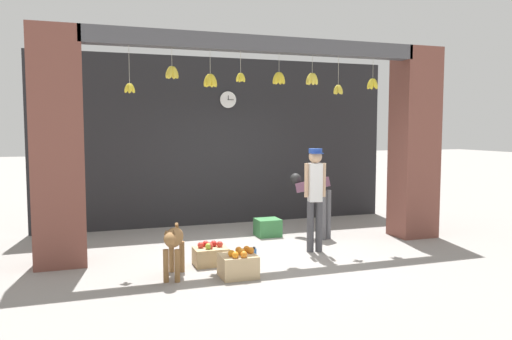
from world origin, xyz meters
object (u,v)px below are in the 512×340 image
at_px(water_bottle, 254,257).
at_px(wall_clock, 228,100).
at_px(shopkeeper, 315,192).
at_px(fruit_crate_oranges, 238,265).
at_px(fruit_crate_apples, 211,255).
at_px(worker_stooping, 315,196).
at_px(produce_box_green, 268,227).
at_px(dog, 174,242).

distance_m(water_bottle, wall_clock, 3.99).
bearing_deg(shopkeeper, fruit_crate_oranges, 41.11).
distance_m(fruit_crate_oranges, fruit_crate_apples, 0.71).
distance_m(worker_stooping, fruit_crate_oranges, 2.78).
height_order(fruit_crate_apples, produce_box_green, fruit_crate_apples).
bearing_deg(shopkeeper, fruit_crate_apples, 17.90).
relative_size(worker_stooping, water_bottle, 4.10).
xyz_separation_m(shopkeeper, fruit_crate_oranges, (-1.53, -0.89, -0.79)).
distance_m(dog, shopkeeper, 2.47).
xyz_separation_m(dog, fruit_crate_apples, (0.60, 0.43, -0.33)).
relative_size(worker_stooping, fruit_crate_apples, 2.34).
relative_size(dog, fruit_crate_apples, 1.77).
relative_size(fruit_crate_apples, water_bottle, 1.75).
distance_m(worker_stooping, water_bottle, 2.25).
bearing_deg(fruit_crate_oranges, produce_box_green, 60.95).
bearing_deg(dog, fruit_crate_apples, 144.13).
xyz_separation_m(dog, shopkeeper, (2.33, 0.65, 0.48)).
xyz_separation_m(water_bottle, wall_clock, (0.52, 3.16, 2.39)).
distance_m(shopkeeper, worker_stooping, 1.09).
bearing_deg(fruit_crate_apples, produce_box_green, 46.88).
bearing_deg(fruit_crate_apples, wall_clock, 69.44).
distance_m(dog, worker_stooping, 3.24).
bearing_deg(worker_stooping, water_bottle, -164.76).
bearing_deg(water_bottle, worker_stooping, 41.27).
xyz_separation_m(fruit_crate_oranges, fruit_crate_apples, (-0.21, 0.68, -0.02)).
height_order(dog, shopkeeper, shopkeeper).
xyz_separation_m(dog, worker_stooping, (2.79, 1.61, 0.27)).
bearing_deg(worker_stooping, shopkeeper, -141.46).
bearing_deg(water_bottle, fruit_crate_apples, 156.84).
relative_size(worker_stooping, fruit_crate_oranges, 2.39).
height_order(shopkeeper, wall_clock, wall_clock).
distance_m(dog, water_bottle, 1.23).
height_order(shopkeeper, fruit_crate_oranges, shopkeeper).
bearing_deg(produce_box_green, shopkeeper, -77.10).
bearing_deg(fruit_crate_apples, shopkeeper, 7.09).
height_order(worker_stooping, fruit_crate_apples, worker_stooping).
height_order(worker_stooping, water_bottle, worker_stooping).
relative_size(shopkeeper, fruit_crate_oranges, 3.48).
bearing_deg(fruit_crate_oranges, water_bottle, 50.00).
bearing_deg(worker_stooping, dog, -175.99).
bearing_deg(water_bottle, produce_box_green, 64.07).
distance_m(dog, fruit_crate_apples, 0.81).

